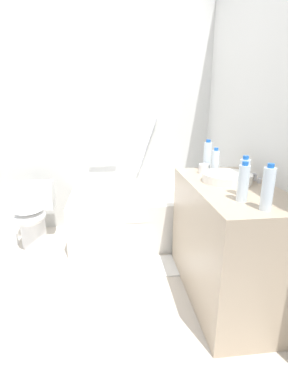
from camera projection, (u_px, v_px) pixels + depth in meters
ground_plane at (78, 283)px, 2.38m from camera, size 3.87×3.87×0.00m
wall_back_tiled at (81, 120)px, 3.15m from camera, size 3.27×0.10×2.48m
wall_right_mirror at (266, 129)px, 2.16m from camera, size 0.10×2.74×2.48m
bathtub at (143, 214)px, 3.10m from camera, size 1.53×0.80×1.26m
toilet at (33, 214)px, 2.94m from camera, size 0.39×0.49×0.65m
vanity_counter at (228, 242)px, 2.12m from camera, size 0.57×1.16×0.88m
sink_basin at (227, 178)px, 2.08m from camera, size 0.35×0.35×0.06m
sink_faucet at (254, 177)px, 2.10m from camera, size 0.12×0.15×0.06m
water_bottle_0 at (243, 183)px, 1.65m from camera, size 0.06×0.06×0.24m
water_bottle_1 at (244, 177)px, 1.75m from camera, size 0.06×0.06×0.25m
water_bottle_2 at (215, 162)px, 2.28m from camera, size 0.06×0.06×0.21m
water_bottle_3 at (207, 156)px, 2.38m from camera, size 0.07×0.07×0.26m
water_bottle_4 at (268, 189)px, 1.51m from camera, size 0.06×0.06×0.26m
drinking_glass_0 at (204, 169)px, 2.32m from camera, size 0.08×0.08×0.08m
bath_mat at (155, 266)px, 2.61m from camera, size 0.53×0.34×0.01m
toilet_paper_roll at (13, 239)px, 3.00m from camera, size 0.11×0.11×0.13m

